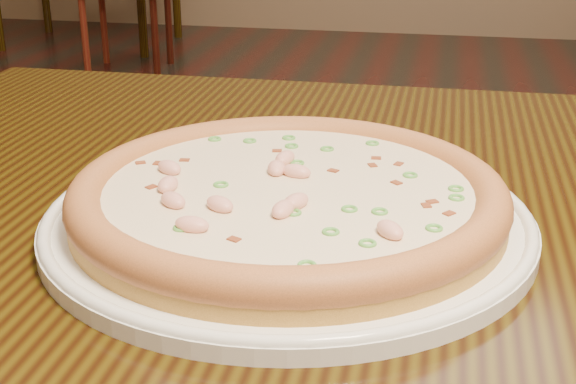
# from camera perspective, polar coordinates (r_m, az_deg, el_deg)

# --- Properties ---
(hero_table) EXTENTS (1.20, 0.80, 0.75)m
(hero_table) POSITION_cam_1_polar(r_m,az_deg,el_deg) (0.69, 10.77, -9.16)
(hero_table) COLOR black
(hero_table) RESTS_ON ground
(plate) EXTENTS (0.37, 0.37, 0.02)m
(plate) POSITION_cam_1_polar(r_m,az_deg,el_deg) (0.61, 0.00, -1.86)
(plate) COLOR white
(plate) RESTS_ON hero_table
(pizza) EXTENTS (0.33, 0.33, 0.03)m
(pizza) POSITION_cam_1_polar(r_m,az_deg,el_deg) (0.60, -0.02, -0.26)
(pizza) COLOR #C09141
(pizza) RESTS_ON plate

